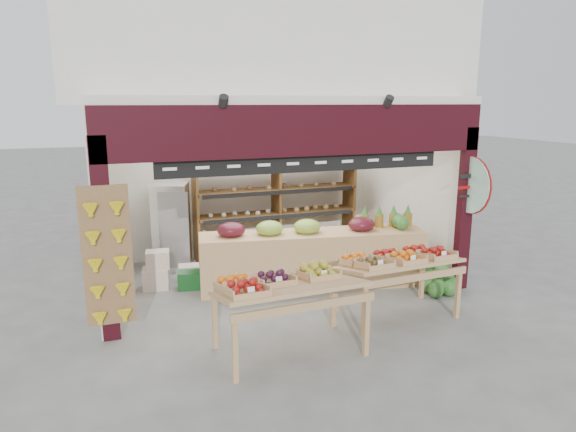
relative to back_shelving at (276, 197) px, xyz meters
The scene contains 11 objects.
ground 2.22m from the back_shelving, 105.69° to the right, with size 60.00×60.00×0.00m, color #63635F.
shop_structure 2.79m from the back_shelving, 159.01° to the right, with size 6.36×5.12×5.40m.
banana_board 4.40m from the back_shelving, 137.35° to the right, with size 0.60×0.15×1.80m.
gift_sign 3.75m from the back_shelving, 52.80° to the right, with size 0.04×0.93×0.92m.
back_shelving is the anchor object (origin of this frame).
refrigerator 2.14m from the back_shelving, behind, with size 0.62×0.62×1.59m, color silver.
cardboard_stack 2.72m from the back_shelving, 152.51° to the right, with size 1.01×0.73×0.65m.
mid_counter 2.06m from the back_shelving, 91.07° to the right, with size 3.80×1.36×1.16m.
display_table_left 4.16m from the back_shelving, 108.54° to the right, with size 1.81×1.06×1.11m.
display_table_right 3.57m from the back_shelving, 79.87° to the right, with size 1.71×1.01×1.05m.
watermelon_pile 3.58m from the back_shelving, 58.25° to the right, with size 0.70×0.65×0.50m.
Camera 1 is at (-2.72, -7.69, 3.05)m, focal length 32.00 mm.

